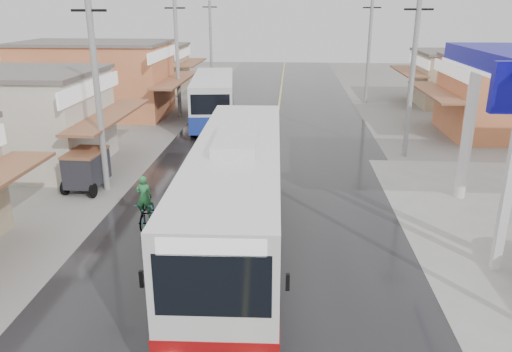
% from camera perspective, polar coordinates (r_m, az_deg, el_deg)
% --- Properties ---
extents(ground, '(120.00, 120.00, 0.00)m').
position_cam_1_polar(ground, '(13.32, -0.61, -15.85)').
color(ground, slate).
rests_on(ground, ground).
extents(road, '(12.00, 90.00, 0.02)m').
position_cam_1_polar(road, '(27.00, 1.91, 2.63)').
color(road, black).
rests_on(road, ground).
extents(centre_line, '(0.15, 90.00, 0.01)m').
position_cam_1_polar(centre_line, '(27.00, 1.91, 2.66)').
color(centre_line, '#D8CC4C').
rests_on(centre_line, road).
extents(shopfronts_left, '(11.00, 44.00, 5.20)m').
position_cam_1_polar(shopfronts_left, '(32.95, -21.17, 4.35)').
color(shopfronts_left, tan).
rests_on(shopfronts_left, ground).
extents(utility_poles_left, '(1.60, 50.00, 8.00)m').
position_cam_1_polar(utility_poles_left, '(29.04, -11.98, 3.38)').
color(utility_poles_left, gray).
rests_on(utility_poles_left, ground).
extents(utility_poles_right, '(1.60, 36.00, 8.00)m').
position_cam_1_polar(utility_poles_right, '(27.67, 16.56, 2.22)').
color(utility_poles_right, gray).
rests_on(utility_poles_right, ground).
extents(coach_bus, '(3.13, 12.62, 3.92)m').
position_cam_1_polar(coach_bus, '(15.62, -2.12, -2.51)').
color(coach_bus, silver).
rests_on(coach_bus, road).
extents(second_bus, '(3.64, 9.77, 3.17)m').
position_cam_1_polar(second_bus, '(33.48, -4.89, 8.77)').
color(second_bus, silver).
rests_on(second_bus, road).
extents(cyclist, '(0.65, 1.81, 1.94)m').
position_cam_1_polar(cyclist, '(18.46, -12.42, -3.67)').
color(cyclist, black).
rests_on(cyclist, ground).
extents(tricycle_near, '(1.56, 2.30, 1.72)m').
position_cam_1_polar(tricycle_near, '(22.59, -18.83, 0.89)').
color(tricycle_near, '#26262D').
rests_on(tricycle_near, ground).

